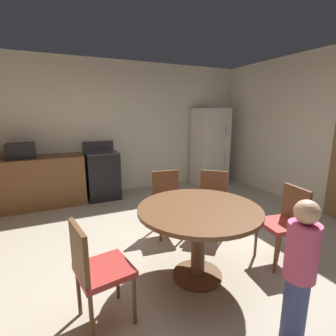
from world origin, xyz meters
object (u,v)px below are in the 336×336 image
object	(u,v)px
oven_range	(102,175)
chair_northeast	(212,198)
microwave	(21,151)
chair_west	(96,267)
dining_table	(199,222)
person_child	(300,268)
refrigerator	(210,147)
chair_east	(286,220)
chair_north	(168,198)

from	to	relation	value
oven_range	chair_northeast	size ratio (longest dim) A/B	1.26
microwave	chair_northeast	xyz separation A→B (m)	(2.45, -2.15, -0.53)
microwave	chair_west	xyz separation A→B (m)	(0.72, -3.09, -0.53)
microwave	dining_table	world-z (taller)	microwave
oven_range	person_child	xyz separation A→B (m)	(0.68, -3.84, 0.11)
oven_range	chair_northeast	bearing A→B (deg)	-62.87
refrigerator	chair_northeast	distance (m)	2.53
refrigerator	person_child	size ratio (longest dim) A/B	1.61
chair_northeast	refrigerator	bearing A→B (deg)	-170.78
microwave	chair_east	bearing A→B (deg)	-48.05
chair_east	chair_north	bearing A→B (deg)	-44.32
chair_northeast	dining_table	bearing A→B (deg)	0.00
oven_range	dining_table	size ratio (longest dim) A/B	0.91
chair_northeast	chair_north	size ratio (longest dim) A/B	1.00
chair_west	person_child	size ratio (longest dim) A/B	0.80
chair_east	chair_north	world-z (taller)	same
chair_north	refrigerator	bearing A→B (deg)	141.35
refrigerator	dining_table	distance (m)	3.55
dining_table	chair_west	size ratio (longest dim) A/B	1.39
chair_north	oven_range	bearing A→B (deg)	-156.38
chair_west	person_child	bearing A→B (deg)	-38.97
chair_east	chair_north	xyz separation A→B (m)	(-0.89, 1.20, 0.00)
oven_range	chair_north	size ratio (longest dim) A/B	1.26
oven_range	refrigerator	size ratio (longest dim) A/B	0.62
refrigerator	chair_west	xyz separation A→B (m)	(-3.09, -3.04, -0.38)
microwave	chair_north	distance (m)	2.72
oven_range	chair_northeast	xyz separation A→B (m)	(1.10, -2.16, 0.03)
chair_northeast	chair_north	world-z (taller)	same
chair_west	chair_northeast	bearing A→B (deg)	19.24
microwave	person_child	world-z (taller)	microwave
dining_table	microwave	bearing A→B (deg)	120.82
person_child	chair_west	bearing A→B (deg)	43.38
microwave	chair_northeast	size ratio (longest dim) A/B	0.51
chair_west	refrigerator	bearing A→B (deg)	35.21
oven_range	chair_east	bearing A→B (deg)	-65.11
chair_northeast	person_child	distance (m)	1.74
oven_range	chair_west	world-z (taller)	oven_range
microwave	dining_table	size ratio (longest dim) A/B	0.36
oven_range	chair_north	xyz separation A→B (m)	(0.54, -1.90, 0.03)
oven_range	dining_table	bearing A→B (deg)	-82.14
dining_table	chair_east	size ratio (longest dim) A/B	1.39
refrigerator	chair_northeast	bearing A→B (deg)	-122.97
chair_east	person_child	size ratio (longest dim) A/B	0.80
oven_range	chair_north	world-z (taller)	oven_range
chair_north	person_child	world-z (taller)	person_child
microwave	chair_west	size ratio (longest dim) A/B	0.51
chair_north	chair_west	distance (m)	1.68
person_child	chair_northeast	bearing A→B (deg)	-31.02
chair_north	person_child	bearing A→B (deg)	11.76
refrigerator	person_child	distance (m)	4.20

